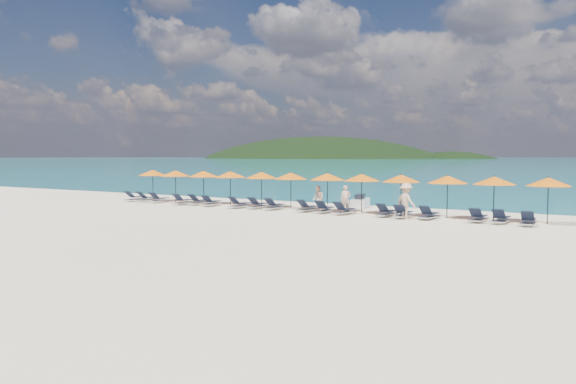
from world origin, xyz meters
The scene contains 37 objects.
ground centered at (0.00, 0.00, 0.00)m, with size 1400.00×1400.00×0.00m, color beige.
headland_main centered at (-300.00, 540.00, -38.00)m, with size 374.00×242.00×126.50m.
headland_small centered at (-150.00, 560.00, -35.00)m, with size 162.00×126.00×85.50m.
jetski centered at (1.97, 8.41, 0.33)m, with size 1.37×2.40×0.81m.
beachgoer_a centered at (2.91, 4.43, 0.80)m, with size 0.58×0.38×1.60m, color #DDAC8B.
beachgoer_b centered at (1.00, 4.70, 0.75)m, with size 0.73×0.42×1.50m, color #DDAC8B.
beachgoer_c centered at (6.71, 3.74, 0.93)m, with size 1.20×0.56×1.86m, color #DDAC8B.
umbrella_0 centered at (-13.03, 5.30, 2.02)m, with size 2.10×2.10×2.28m.
umbrella_1 centered at (-10.69, 5.18, 2.02)m, with size 2.10×2.10×2.28m.
umbrella_2 centered at (-8.26, 5.34, 2.02)m, with size 2.10×2.10×2.28m.
umbrella_3 centered at (-6.03, 5.44, 2.02)m, with size 2.10×2.10×2.28m.
umbrella_4 centered at (-3.52, 5.41, 2.02)m, with size 2.10×2.10×2.28m.
umbrella_5 centered at (-1.23, 5.29, 2.02)m, with size 2.10×2.10×2.28m.
umbrella_6 centered at (1.23, 5.41, 2.02)m, with size 2.10×2.10×2.28m.
umbrella_7 centered at (3.49, 5.31, 2.02)m, with size 2.10×2.10×2.28m.
umbrella_8 centered at (5.87, 5.23, 2.02)m, with size 2.10×2.10×2.28m.
umbrella_9 centered at (8.38, 5.26, 2.02)m, with size 2.10×2.10×2.28m.
umbrella_10 centered at (10.71, 5.24, 2.02)m, with size 2.10×2.10×2.28m.
umbrella_11 centered at (13.18, 5.22, 2.02)m, with size 2.10×2.10×2.28m.
lounger_0 centered at (-13.74, 4.24, 0.24)m, with size 0.62×1.70×0.66m.
lounger_1 centered at (-12.53, 4.29, 0.24)m, with size 0.76×1.75×0.66m.
lounger_2 centered at (-11.29, 4.20, 0.24)m, with size 0.71×1.73×0.66m.
lounger_3 centered at (-8.88, 3.93, 0.24)m, with size 0.78×1.75×0.66m.
lounger_4 centered at (-7.78, 4.28, 0.24)m, with size 0.64×1.71×0.66m.
lounger_5 centered at (-6.52, 4.07, 0.24)m, with size 0.76×1.75×0.66m.
lounger_6 centered at (-4.16, 3.92, 0.24)m, with size 0.72×1.73×0.66m.
lounger_7 centered at (-2.99, 4.27, 0.24)m, with size 0.70×1.73×0.66m.
lounger_8 centered at (-1.71, 4.20, 0.24)m, with size 0.67×1.72×0.66m.
lounger_9 centered at (0.60, 4.21, 0.24)m, with size 0.76×1.75×0.66m.
lounger_10 centered at (1.77, 4.10, 0.24)m, with size 0.75×1.74×0.66m.
lounger_11 centered at (3.09, 3.92, 0.24)m, with size 0.78×1.75×0.66m.
lounger_12 centered at (5.47, 4.16, 0.24)m, with size 0.69×1.73×0.66m.
lounger_13 centered at (6.45, 4.01, 0.24)m, with size 0.66×1.71×0.66m.
lounger_14 centered at (7.78, 4.18, 0.24)m, with size 0.69×1.72×0.66m.
lounger_15 centered at (10.22, 4.23, 0.24)m, with size 0.64×1.71×0.66m.
lounger_16 centered at (11.28, 4.28, 0.24)m, with size 0.67×1.72×0.66m.
lounger_17 centered at (12.53, 4.03, 0.24)m, with size 0.75×1.74×0.66m.
Camera 1 is at (16.88, -23.78, 3.25)m, focal length 35.00 mm.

